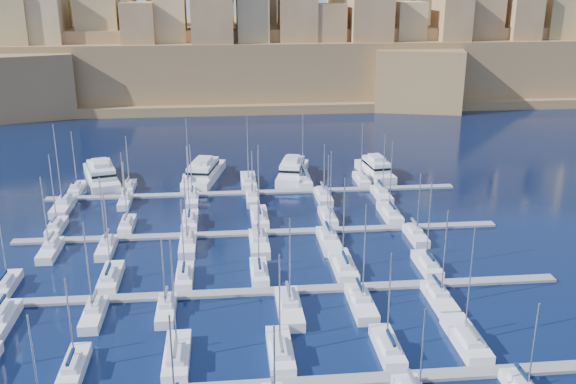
{
  "coord_description": "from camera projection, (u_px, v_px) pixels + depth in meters",
  "views": [
    {
      "loc": [
        -5.73,
        -93.48,
        42.6
      ],
      "look_at": [
        4.3,
        6.0,
        8.87
      ],
      "focal_mm": 40.0,
      "sensor_mm": 36.0,
      "label": 1
    }
  ],
  "objects": [
    {
      "name": "sailboat_44",
      "position": [
        193.0,
        200.0,
        126.47
      ],
      "size": [
        2.37,
        7.89,
        12.44
      ],
      "color": "white",
      "rests_on": "ground"
    },
    {
      "name": "sailboat_5",
      "position": [
        466.0,
        339.0,
        77.85
      ],
      "size": [
        3.1,
        10.35,
        15.28
      ],
      "color": "white",
      "rests_on": "ground"
    },
    {
      "name": "sailboat_20",
      "position": [
        166.0,
        310.0,
        84.79
      ],
      "size": [
        2.39,
        7.97,
        11.49
      ],
      "color": "white",
      "rests_on": "ground"
    },
    {
      "name": "motor_yacht_a",
      "position": [
        101.0,
        175.0,
        139.06
      ],
      "size": [
        11.05,
        20.37,
        5.25
      ],
      "color": "white",
      "rests_on": "ground"
    },
    {
      "name": "sailboat_34",
      "position": [
        329.0,
        240.0,
        106.93
      ],
      "size": [
        3.03,
        10.09,
        16.62
      ],
      "color": "white",
      "rests_on": "ground"
    },
    {
      "name": "sailboat_23",
      "position": [
        439.0,
        298.0,
        87.79
      ],
      "size": [
        2.72,
        9.07,
        14.11
      ],
      "color": "white",
      "rests_on": "ground"
    },
    {
      "name": "sailboat_14",
      "position": [
        185.0,
        276.0,
        94.29
      ],
      "size": [
        2.47,
        8.22,
        12.78
      ],
      "color": "white",
      "rests_on": "ground"
    },
    {
      "name": "sailboat_12",
      "position": [
        7.0,
        284.0,
        91.72
      ],
      "size": [
        2.35,
        7.84,
        13.04
      ],
      "color": "white",
      "rests_on": "ground"
    },
    {
      "name": "sailboat_46",
      "position": [
        323.0,
        196.0,
        128.4
      ],
      "size": [
        2.71,
        9.05,
        12.0
      ],
      "color": "white",
      "rests_on": "ground"
    },
    {
      "name": "sailboat_47",
      "position": [
        382.0,
        194.0,
        129.52
      ],
      "size": [
        2.73,
        9.09,
        13.6
      ],
      "color": "white",
      "rests_on": "ground"
    },
    {
      "name": "sailboat_32",
      "position": [
        188.0,
        245.0,
        105.27
      ],
      "size": [
        2.67,
        8.9,
        12.89
      ],
      "color": "white",
      "rests_on": "ground"
    },
    {
      "name": "pontoon_near",
      "position": [
        286.0,
        384.0,
        70.17
      ],
      "size": [
        84.0,
        2.0,
        0.4
      ],
      "primitive_type": "cube",
      "color": "slate",
      "rests_on": "ground"
    },
    {
      "name": "sailboat_15",
      "position": [
        259.0,
        272.0,
        95.44
      ],
      "size": [
        2.53,
        8.45,
        12.25
      ],
      "color": "white",
      "rests_on": "ground"
    },
    {
      "name": "sailboat_26",
      "position": [
        190.0,
        221.0,
        115.43
      ],
      "size": [
        2.74,
        9.15,
        14.85
      ],
      "color": "white",
      "rests_on": "ground"
    },
    {
      "name": "fortified_city",
      "position": [
        237.0,
        53.0,
        243.93
      ],
      "size": [
        460.0,
        108.95,
        59.52
      ],
      "color": "brown",
      "rests_on": "ground"
    },
    {
      "name": "sailboat_39",
      "position": [
        248.0,
        181.0,
        137.89
      ],
      "size": [
        3.15,
        10.5,
        15.41
      ],
      "color": "white",
      "rests_on": "ground"
    },
    {
      "name": "sailboat_29",
      "position": [
        390.0,
        213.0,
        119.21
      ],
      "size": [
        2.92,
        9.73,
        14.74
      ],
      "color": "white",
      "rests_on": "ground"
    },
    {
      "name": "sailboat_42",
      "position": [
        63.0,
        206.0,
        122.91
      ],
      "size": [
        3.15,
        10.49,
        17.19
      ],
      "color": "white",
      "rests_on": "ground"
    },
    {
      "name": "sailboat_36",
      "position": [
        77.0,
        188.0,
        133.22
      ],
      "size": [
        2.32,
        7.73,
        13.07
      ],
      "color": "white",
      "rests_on": "ground"
    },
    {
      "name": "sailboat_1",
      "position": [
        74.0,
        367.0,
        72.45
      ],
      "size": [
        2.44,
        8.14,
        11.82
      ],
      "color": "white",
      "rests_on": "ground"
    },
    {
      "name": "sailboat_38",
      "position": [
        189.0,
        183.0,
        136.43
      ],
      "size": [
        2.98,
        9.95,
        14.98
      ],
      "color": "white",
      "rests_on": "ground"
    },
    {
      "name": "sailboat_3",
      "position": [
        280.0,
        352.0,
        75.31
      ],
      "size": [
        2.86,
        9.53,
        13.26
      ],
      "color": "white",
      "rests_on": "ground"
    },
    {
      "name": "sailboat_13",
      "position": [
        111.0,
        278.0,
        93.76
      ],
      "size": [
        2.79,
        9.3,
        13.93
      ],
      "color": "white",
      "rests_on": "ground"
    },
    {
      "name": "sailboat_16",
      "position": [
        343.0,
        266.0,
        97.55
      ],
      "size": [
        3.12,
        10.39,
        14.95
      ],
      "color": "white",
      "rests_on": "ground"
    },
    {
      "name": "sailboat_4",
      "position": [
        388.0,
        347.0,
        76.19
      ],
      "size": [
        2.64,
        8.79,
        13.02
      ],
      "color": "white",
      "rests_on": "ground"
    },
    {
      "name": "pontoon_far",
      "position": [
        255.0,
        192.0,
        132.39
      ],
      "size": [
        84.0,
        2.0,
        0.4
      ],
      "primitive_type": "cube",
      "color": "slate",
      "rests_on": "ground"
    },
    {
      "name": "motor_yacht_c",
      "position": [
        292.0,
        171.0,
        141.93
      ],
      "size": [
        9.15,
        17.86,
        5.25
      ],
      "color": "white",
      "rests_on": "ground"
    },
    {
      "name": "sailboat_35",
      "position": [
        416.0,
        235.0,
        109.18
      ],
      "size": [
        2.51,
        8.36,
        12.14
      ],
      "color": "white",
      "rests_on": "ground"
    },
    {
      "name": "sailboat_33",
      "position": [
        259.0,
        243.0,
        105.75
      ],
      "size": [
        3.07,
        10.23,
        16.99
      ],
      "color": "white",
      "rests_on": "ground"
    },
    {
      "name": "sailboat_17",
      "position": [
        427.0,
        265.0,
        98.02
      ],
      "size": [
        2.63,
        8.76,
        14.06
      ],
      "color": "white",
      "rests_on": "ground"
    },
    {
      "name": "sailboat_45",
      "position": [
        252.0,
        198.0,
        127.47
      ],
      "size": [
        2.45,
        8.17,
        10.87
      ],
      "color": "white",
      "rests_on": "ground"
    },
    {
      "name": "sailboat_2",
      "position": [
        177.0,
        357.0,
        74.26
      ],
      "size": [
        2.92,
        9.74,
        15.47
      ],
      "color": "white",
      "rests_on": "ground"
    },
    {
      "name": "sailboat_22",
      "position": [
        361.0,
        303.0,
        86.46
      ],
      "size": [
        2.9,
        9.68,
        15.44
      ],
      "color": "white",
      "rests_on": "ground"
    },
    {
      "name": "pontoon_mid_near",
      "position": [
        271.0,
        291.0,
        90.91
      ],
      "size": [
        84.0,
        2.0,
        0.4
      ],
      "primitive_type": "cube",
      "color": "slate",
      "rests_on": "ground"
    },
    {
      "name": "pontoon_mid_far",
      "position": [
        261.0,
        233.0,
        111.65
      ],
      "size": [
        84.0,
        2.0,
        0.4
      ],
      "primitive_type": "cube",
      "color": "slate",
      "rests_on": "ground"
    },
    {
      "name": "sailboat_31",
      "position": [
        107.0,
        247.0,
        104.25
      ],
      "size": [
        2.52,
        8.4,
        13.14
      ],
      "color": "white",
      "rests_on": "ground"
    },
    {
      "name": "sailboat_43",
      "position": [
        125.0,
        202.0,
        125.51
      ],
      "size": [
        2.18,
        7.28,
        11.07
      ],
      "color": "white",
      "rests_on": "ground"
    },
    {
      "name": "sailboat_28",
      "position": [
        328.0,
        217.0,
        117.56
      ],
      "size": [
        2.57,
        8.57,
        12.6
      ],
      "color": "white",
      "rests_on": "ground"
    },
    {
      "name": "motor_yacht_d",
      "position": [
        375.0,
        169.0,
        142.99
      ],
      "size": [
        6.25,
        15.99,
        5.25
      ],
      "color": "white",
      "rests_on": "ground"
    },
    {
      "name": "sailboat_37",
      "position": [
        129.0,
        187.0,
        134.18
      ],
      "size": [
        2.28,
        7.61,
        11.84
      ],
      "color": "white",
      "rests_on": "ground"
    },
    {
      "name": "sailboat_30",
      "position": [
        50.0,
        250.0,
        103.25
      ],
      "size": [
        2.62,
        8.75,
        13.54
      ],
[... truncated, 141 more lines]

